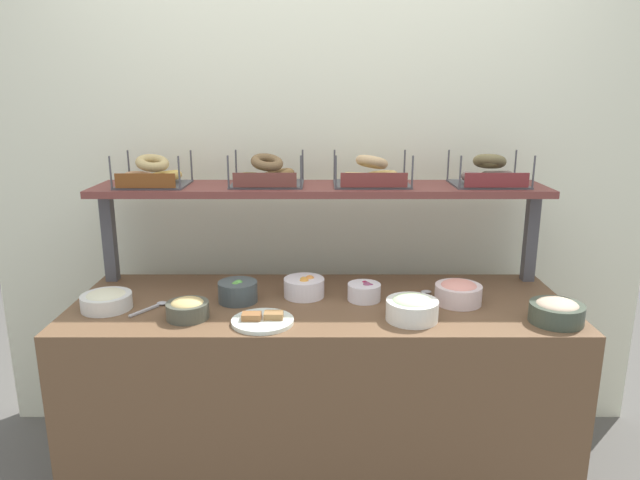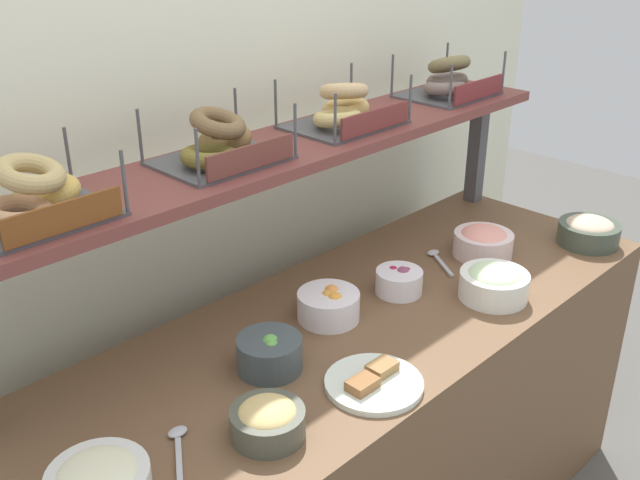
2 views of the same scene
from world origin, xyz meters
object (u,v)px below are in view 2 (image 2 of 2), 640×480
(bowl_lox_spread, at_px, (483,242))
(serving_spoon_by_edge, at_px, (438,258))
(serving_plate_white, at_px, (374,382))
(bagel_basket_poppy, at_px, (448,81))
(bowl_tuna_salad, at_px, (589,231))
(bagel_basket_plain, at_px, (344,110))
(bowl_scallion_spread, at_px, (494,283))
(bowl_hummus, at_px, (268,420))
(serving_spoon_near_plate, at_px, (178,445))
(bowl_fruit_salad, at_px, (329,305))
(bowl_beet_salad, at_px, (399,281))
(bagel_basket_cinnamon_raisin, at_px, (219,144))
(bowl_veggie_mix, at_px, (271,354))
(bagel_basket_sesame, at_px, (34,198))

(bowl_lox_spread, bearing_deg, serving_spoon_by_edge, 148.78)
(serving_plate_white, bearing_deg, bagel_basket_poppy, 28.02)
(bowl_tuna_salad, xyz_separation_m, bagel_basket_plain, (-0.65, 0.49, 0.43))
(bowl_scallion_spread, relative_size, bagel_basket_poppy, 0.62)
(bagel_basket_poppy, bearing_deg, bowl_tuna_salad, -73.67)
(bowl_hummus, xyz_separation_m, serving_plate_white, (0.28, -0.05, -0.03))
(serving_plate_white, height_order, serving_spoon_near_plate, serving_plate_white)
(bowl_fruit_salad, bearing_deg, serving_plate_white, -117.18)
(bowl_fruit_salad, relative_size, bagel_basket_plain, 0.51)
(serving_spoon_by_edge, bearing_deg, serving_plate_white, -156.03)
(bowl_beet_salad, xyz_separation_m, bagel_basket_cinnamon_raisin, (-0.41, 0.26, 0.44))
(bagel_basket_cinnamon_raisin, bearing_deg, serving_spoon_by_edge, -18.52)
(bowl_fruit_salad, bearing_deg, bowl_veggie_mix, -166.28)
(bowl_lox_spread, xyz_separation_m, bagel_basket_sesame, (-1.27, 0.28, 0.43))
(bowl_tuna_salad, bearing_deg, bowl_hummus, 178.35)
(bowl_fruit_salad, height_order, bowl_veggie_mix, bowl_veggie_mix)
(serving_spoon_by_edge, relative_size, bagel_basket_cinnamon_raisin, 0.50)
(bowl_beet_salad, xyz_separation_m, bowl_veggie_mix, (-0.51, -0.02, 0.01))
(serving_spoon_near_plate, xyz_separation_m, bagel_basket_poppy, (1.38, 0.35, 0.47))
(bowl_fruit_salad, bearing_deg, bagel_basket_sesame, 162.97)
(bowl_beet_salad, height_order, serving_spoon_by_edge, bowl_beet_salad)
(bowl_fruit_salad, bearing_deg, bagel_basket_cinnamon_raisin, 127.05)
(bowl_hummus, xyz_separation_m, bowl_scallion_spread, (0.84, -0.02, 0.01))
(bowl_hummus, xyz_separation_m, bowl_beet_salad, (0.68, 0.19, -0.00))
(bowl_lox_spread, height_order, serving_plate_white, bowl_lox_spread)
(bowl_fruit_salad, xyz_separation_m, bowl_lox_spread, (0.62, -0.08, 0.01))
(bagel_basket_sesame, bearing_deg, serving_spoon_near_plate, -78.76)
(bagel_basket_poppy, bearing_deg, bowl_beet_salad, -154.75)
(bowl_tuna_salad, bearing_deg, bagel_basket_cinnamon_raisin, 155.78)
(serving_spoon_by_edge, height_order, bagel_basket_sesame, bagel_basket_sesame)
(bowl_lox_spread, distance_m, bagel_basket_cinnamon_raisin, 0.94)
(bowl_fruit_salad, bearing_deg, bowl_beet_salad, -9.81)
(bowl_tuna_salad, xyz_separation_m, bowl_veggie_mix, (-1.20, 0.21, -0.00))
(bowl_veggie_mix, height_order, bagel_basket_plain, bagel_basket_plain)
(bagel_basket_poppy, bearing_deg, bagel_basket_cinnamon_raisin, 179.78)
(bowl_veggie_mix, relative_size, bowl_lox_spread, 0.85)
(bowl_beet_salad, distance_m, bagel_basket_sesame, 1.03)
(serving_spoon_by_edge, xyz_separation_m, bagel_basket_poppy, (0.30, 0.22, 0.47))
(serving_spoon_by_edge, bearing_deg, bowl_hummus, -165.64)
(bowl_hummus, distance_m, bagel_basket_cinnamon_raisin, 0.68)
(bagel_basket_plain, bearing_deg, serving_plate_white, -130.76)
(bowl_beet_salad, bearing_deg, bowl_scallion_spread, -52.46)
(bowl_lox_spread, bearing_deg, bowl_veggie_mix, 179.07)
(bowl_fruit_salad, xyz_separation_m, serving_spoon_by_edge, (0.49, -0.00, -0.03))
(serving_spoon_near_plate, height_order, bagel_basket_poppy, bagel_basket_poppy)
(bowl_scallion_spread, bearing_deg, bagel_basket_plain, 104.48)
(serving_plate_white, relative_size, bagel_basket_sesame, 0.79)
(bowl_scallion_spread, height_order, bagel_basket_cinnamon_raisin, bagel_basket_cinnamon_raisin)
(bagel_basket_sesame, bearing_deg, serving_spoon_by_edge, -9.98)
(serving_spoon_by_edge, bearing_deg, bagel_basket_sesame, 170.02)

